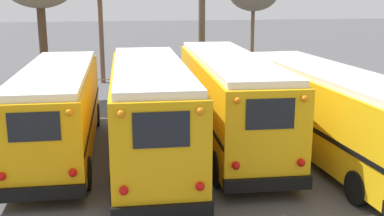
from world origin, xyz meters
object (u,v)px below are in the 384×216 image
school_bus_1 (150,111)px  school_bus_3 (327,109)px  utility_pole (202,15)px  school_bus_2 (228,96)px  school_bus_0 (58,108)px

school_bus_1 → school_bus_3: bearing=-0.8°
school_bus_1 → school_bus_3: 6.07m
school_bus_3 → utility_pole: 11.22m
school_bus_2 → utility_pole: 9.23m
school_bus_2 → utility_pole: size_ratio=1.29×
school_bus_0 → school_bus_2: size_ratio=0.88×
school_bus_1 → school_bus_2: school_bus_1 is taller
school_bus_1 → school_bus_3: school_bus_1 is taller
utility_pole → school_bus_3: bearing=-77.8°
utility_pole → school_bus_0: bearing=-127.2°
school_bus_0 → school_bus_1: bearing=-27.8°
school_bus_1 → school_bus_3: size_ratio=0.89×
school_bus_1 → utility_pole: 11.49m
school_bus_0 → school_bus_3: school_bus_0 is taller
school_bus_2 → utility_pole: utility_pole is taller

